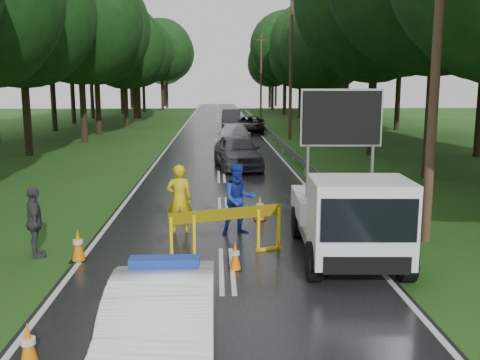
{
  "coord_description": "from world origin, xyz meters",
  "views": [
    {
      "loc": [
        -0.2,
        -11.18,
        4.02
      ],
      "look_at": [
        0.46,
        3.96,
        1.3
      ],
      "focal_mm": 40.0,
      "sensor_mm": 36.0,
      "label": 1
    }
  ],
  "objects": [
    {
      "name": "work_truck",
      "position": [
        2.8,
        0.59,
        1.05
      ],
      "size": [
        2.38,
        4.95,
        3.86
      ],
      "rotation": [
        0.0,
        0.0,
        -0.05
      ],
      "color": "gray",
      "rests_on": "ground"
    },
    {
      "name": "cone_left_mid",
      "position": [
        -3.4,
        0.77,
        0.38
      ],
      "size": [
        0.37,
        0.37,
        0.78
      ],
      "color": "black",
      "rests_on": "ground"
    },
    {
      "name": "cone_center",
      "position": [
        0.18,
        0.0,
        0.32
      ],
      "size": [
        0.31,
        0.31,
        0.65
      ],
      "color": "black",
      "rests_on": "ground"
    },
    {
      "name": "road",
      "position": [
        0.0,
        30.0,
        0.01
      ],
      "size": [
        7.0,
        140.0,
        0.02
      ],
      "primitive_type": "cube",
      "color": "black",
      "rests_on": "ground"
    },
    {
      "name": "police_sedan",
      "position": [
        -0.98,
        -3.62,
        0.69
      ],
      "size": [
        1.47,
        4.16,
        1.5
      ],
      "rotation": [
        0.0,
        0.0,
        3.15
      ],
      "color": "white",
      "rests_on": "ground"
    },
    {
      "name": "guardrail",
      "position": [
        3.7,
        29.67,
        0.55
      ],
      "size": [
        0.12,
        60.06,
        0.7
      ],
      "color": "gray",
      "rests_on": "ground"
    },
    {
      "name": "queue_car_second",
      "position": [
        0.88,
        22.18,
        0.76
      ],
      "size": [
        2.46,
        5.36,
        1.52
      ],
      "primitive_type": "imported",
      "rotation": [
        0.0,
        0.0,
        -0.07
      ],
      "color": "#B0B1B8",
      "rests_on": "ground"
    },
    {
      "name": "officer",
      "position": [
        -1.23,
        3.1,
        0.95
      ],
      "size": [
        0.71,
        0.49,
        1.89
      ],
      "primitive_type": "imported",
      "rotation": [
        0.0,
        0.0,
        3.19
      ],
      "color": "#E2BD0C",
      "rests_on": "ground"
    },
    {
      "name": "utility_pole_mid",
      "position": [
        5.2,
        28.0,
        5.06
      ],
      "size": [
        1.4,
        0.24,
        10.0
      ],
      "color": "#492D21",
      "rests_on": "ground"
    },
    {
      "name": "barrier",
      "position": [
        0.02,
        1.0,
        0.87
      ],
      "size": [
        2.66,
        0.95,
        1.16
      ],
      "rotation": [
        0.0,
        0.0,
        0.33
      ],
      "color": "yellow",
      "rests_on": "ground"
    },
    {
      "name": "queue_car_third",
      "position": [
        2.55,
        32.99,
        0.72
      ],
      "size": [
        2.96,
        5.39,
        1.43
      ],
      "primitive_type": "imported",
      "rotation": [
        0.0,
        0.0,
        -0.12
      ],
      "color": "black",
      "rests_on": "ground"
    },
    {
      "name": "utility_pole_near",
      "position": [
        5.2,
        2.0,
        5.06
      ],
      "size": [
        1.4,
        0.24,
        10.0
      ],
      "color": "#492D21",
      "rests_on": "ground"
    },
    {
      "name": "cone_right",
      "position": [
        3.24,
        4.5,
        0.4
      ],
      "size": [
        0.39,
        0.39,
        0.82
      ],
      "color": "black",
      "rests_on": "ground"
    },
    {
      "name": "cone_near_left",
      "position": [
        -2.9,
        -4.0,
        0.35
      ],
      "size": [
        0.34,
        0.34,
        0.72
      ],
      "color": "black",
      "rests_on": "ground"
    },
    {
      "name": "utility_pole_far",
      "position": [
        5.2,
        54.0,
        5.06
      ],
      "size": [
        1.4,
        0.24,
        10.0
      ],
      "color": "#492D21",
      "rests_on": "ground"
    },
    {
      "name": "cone_far",
      "position": [
        1.07,
        4.31,
        0.37
      ],
      "size": [
        0.36,
        0.36,
        0.77
      ],
      "color": "black",
      "rests_on": "ground"
    },
    {
      "name": "ground",
      "position": [
        0.0,
        0.0,
        0.0
      ],
      "size": [
        160.0,
        160.0,
        0.0
      ],
      "primitive_type": "plane",
      "color": "#1B4012",
      "rests_on": "ground"
    },
    {
      "name": "queue_car_fourth",
      "position": [
        1.23,
        40.02,
        0.83
      ],
      "size": [
        1.96,
        5.09,
        1.65
      ],
      "primitive_type": "imported",
      "rotation": [
        0.0,
        0.0,
        -0.04
      ],
      "color": "#45494D",
      "rests_on": "ground"
    },
    {
      "name": "bystander_mid",
      "position": [
        -4.47,
        1.12,
        0.85
      ],
      "size": [
        0.75,
        1.08,
        1.7
      ],
      "primitive_type": "imported",
      "rotation": [
        0.0,
        0.0,
        1.94
      ],
      "color": "#3A3D41",
      "rests_on": "ground"
    },
    {
      "name": "queue_car_first",
      "position": [
        0.8,
        14.38,
        0.82
      ],
      "size": [
        2.53,
        5.0,
        1.63
      ],
      "primitive_type": "imported",
      "rotation": [
        0.0,
        0.0,
        0.13
      ],
      "color": "#3F4046",
      "rests_on": "ground"
    },
    {
      "name": "civilian",
      "position": [
        0.38,
        2.87,
        0.97
      ],
      "size": [
        1.09,
        0.94,
        1.94
      ],
      "primitive_type": "imported",
      "rotation": [
        0.0,
        0.0,
        0.25
      ],
      "color": "#172C9A",
      "rests_on": "ground"
    }
  ]
}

